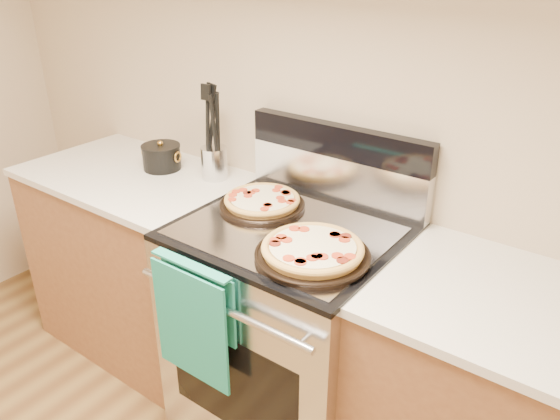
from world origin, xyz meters
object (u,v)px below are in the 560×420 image
Objects in this scene: pepperoni_pizza_back at (262,202)px; saucepan at (162,158)px; range_body at (289,335)px; utensil_crock at (214,163)px; pepperoni_pizza_front at (313,251)px.

saucepan is (-0.63, 0.07, 0.01)m from pepperoni_pizza_back.
utensil_crock is at bearing 159.49° from range_body.
pepperoni_pizza_back is 0.39m from utensil_crock.
pepperoni_pizza_front is at bearing -29.05° from pepperoni_pizza_back.
pepperoni_pizza_back is 0.41m from pepperoni_pizza_front.
utensil_crock reaches higher than pepperoni_pizza_back.
utensil_crock is at bearing 12.79° from saucepan.
utensil_crock reaches higher than saucepan.
pepperoni_pizza_front is at bearing -15.45° from saucepan.
saucepan is at bearing 164.55° from pepperoni_pizza_front.
range_body is at bearing -20.51° from utensil_crock.
pepperoni_pizza_back is 0.88× the size of pepperoni_pizza_front.
pepperoni_pizza_front is at bearing -24.72° from utensil_crock.
range_body is at bearing -21.25° from pepperoni_pizza_back.
pepperoni_pizza_front is (0.36, -0.20, 0.00)m from pepperoni_pizza_back.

